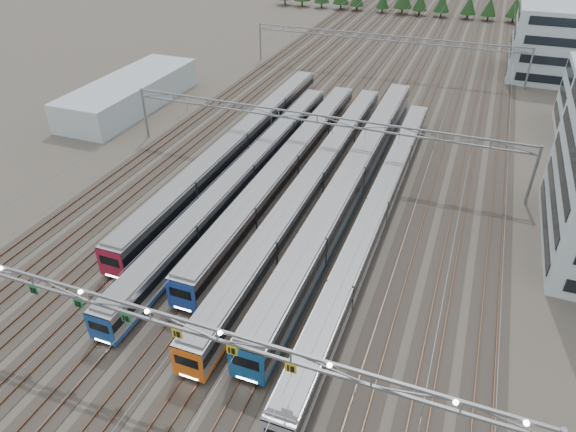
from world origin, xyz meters
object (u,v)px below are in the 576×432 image
(train_e, at_px, (352,178))
(train_f, at_px, (376,211))
(train_a, at_px, (238,145))
(gantry_far, at_px, (385,42))
(depot_bldg_north, at_px, (572,43))
(gantry_mid, at_px, (317,125))
(west_shed, at_px, (131,93))
(train_b, at_px, (245,175))
(gantry_near, at_px, (149,318))
(train_c, at_px, (287,166))
(train_d, at_px, (312,183))

(train_e, relative_size, train_f, 1.04)
(train_a, xyz_separation_m, train_e, (18.00, -3.95, 0.04))
(gantry_far, distance_m, depot_bldg_north, 36.93)
(gantry_mid, xyz_separation_m, west_shed, (-38.25, 10.36, -3.92))
(train_b, relative_size, gantry_far, 1.05)
(gantry_far, bearing_deg, train_b, -97.09)
(gantry_near, bearing_deg, train_c, 93.63)
(train_d, distance_m, train_f, 9.58)
(train_f, xyz_separation_m, gantry_near, (-11.30, -28.52, 5.14))
(train_d, relative_size, train_f, 1.00)
(train_e, distance_m, gantry_far, 51.25)
(train_e, relative_size, west_shed, 2.17)
(gantry_mid, bearing_deg, train_f, -45.87)
(train_d, bearing_deg, train_f, -20.08)
(train_b, height_order, gantry_mid, gantry_mid)
(train_a, height_order, gantry_near, gantry_near)
(train_a, height_order, gantry_mid, gantry_mid)
(gantry_near, xyz_separation_m, gantry_far, (0.05, 85.12, -0.70))
(gantry_far, distance_m, west_shed, 51.75)
(train_a, bearing_deg, train_e, -12.38)
(gantry_near, height_order, gantry_far, gantry_near)
(gantry_mid, bearing_deg, train_a, -171.46)
(train_d, xyz_separation_m, gantry_mid, (-2.25, 8.31, 4.24))
(train_d, xyz_separation_m, depot_bldg_north, (33.08, 64.02, 4.89))
(gantry_mid, distance_m, gantry_far, 45.00)
(train_b, distance_m, train_e, 13.98)
(gantry_far, xyz_separation_m, depot_bldg_north, (35.33, 10.71, 0.65))
(train_d, distance_m, west_shed, 44.60)
(train_b, bearing_deg, west_shed, 148.10)
(train_b, bearing_deg, train_e, 14.95)
(train_e, distance_m, depot_bldg_north, 67.85)
(gantry_near, relative_size, west_shed, 1.88)
(train_e, bearing_deg, gantry_mid, 140.11)
(train_b, height_order, depot_bldg_north, depot_bldg_north)
(gantry_mid, bearing_deg, train_c, -112.71)
(train_e, bearing_deg, depot_bldg_north, 65.02)
(gantry_near, distance_m, gantry_mid, 40.12)
(train_f, relative_size, gantry_near, 1.11)
(gantry_mid, bearing_deg, gantry_near, -90.07)
(train_c, xyz_separation_m, depot_bldg_north, (37.58, 61.09, 4.79))
(train_f, relative_size, gantry_far, 1.11)
(train_a, relative_size, west_shed, 1.98)
(west_shed, bearing_deg, gantry_mid, -15.16)
(gantry_mid, relative_size, west_shed, 1.88)
(west_shed, bearing_deg, depot_bldg_north, 31.65)
(train_b, distance_m, gantry_near, 31.99)
(train_a, distance_m, train_b, 8.80)
(train_a, xyz_separation_m, gantry_mid, (11.25, 1.69, 4.11))
(train_f, height_order, west_shed, west_shed)
(train_c, relative_size, train_e, 0.85)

